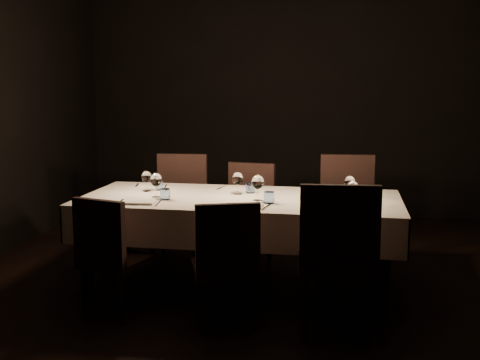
% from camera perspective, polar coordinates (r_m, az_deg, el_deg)
% --- Properties ---
extents(room, '(5.01, 6.01, 3.01)m').
position_cam_1_polar(room, '(4.69, 0.00, 7.24)').
color(room, black).
rests_on(room, ground).
extents(dining_table, '(2.52, 1.12, 0.76)m').
position_cam_1_polar(dining_table, '(4.79, 0.00, -2.52)').
color(dining_table, black).
rests_on(dining_table, ground).
extents(chair_near_left, '(0.52, 0.52, 0.87)m').
position_cam_1_polar(chair_near_left, '(4.36, -12.32, -6.59)').
color(chair_near_left, black).
rests_on(chair_near_left, ground).
extents(place_setting_near_left, '(0.36, 0.42, 0.20)m').
position_cam_1_polar(place_setting_near_left, '(4.71, -8.24, -0.94)').
color(place_setting_near_left, silver).
rests_on(place_setting_near_left, dining_table).
extents(chair_near_center, '(0.54, 0.54, 0.89)m').
position_cam_1_polar(chair_near_center, '(4.07, -1.37, -7.42)').
color(chair_near_center, black).
rests_on(chair_near_center, ground).
extents(place_setting_near_center, '(0.38, 0.42, 0.20)m').
position_cam_1_polar(place_setting_near_center, '(4.52, 1.58, -1.23)').
color(place_setting_near_center, silver).
rests_on(place_setting_near_center, dining_table).
extents(chair_near_right, '(0.54, 0.54, 1.04)m').
position_cam_1_polar(chair_near_right, '(3.97, 9.24, -6.90)').
color(chair_near_right, black).
rests_on(chair_near_right, ground).
extents(place_setting_near_right, '(0.33, 0.40, 0.18)m').
position_cam_1_polar(place_setting_near_right, '(4.48, 10.69, -1.63)').
color(place_setting_near_right, silver).
rests_on(place_setting_near_right, dining_table).
extents(chair_far_left, '(0.50, 0.50, 0.99)m').
position_cam_1_polar(chair_far_left, '(5.69, -5.71, -2.16)').
color(chair_far_left, black).
rests_on(chair_far_left, ground).
extents(place_setting_far_left, '(0.32, 0.40, 0.17)m').
position_cam_1_polar(place_setting_far_left, '(5.17, -8.44, -0.16)').
color(place_setting_far_left, silver).
rests_on(place_setting_far_left, dining_table).
extents(chair_far_center, '(0.51, 0.51, 0.93)m').
position_cam_1_polar(chair_far_center, '(5.55, 0.75, -2.74)').
color(chair_far_center, black).
rests_on(chair_far_center, ground).
extents(place_setting_far_center, '(0.35, 0.40, 0.18)m').
position_cam_1_polar(place_setting_far_center, '(4.98, 0.04, -0.36)').
color(place_setting_far_center, silver).
rests_on(place_setting_far_center, dining_table).
extents(chair_far_right, '(0.52, 0.52, 1.02)m').
position_cam_1_polar(chair_far_right, '(5.51, 10.16, -2.53)').
color(chair_far_right, black).
rests_on(chair_far_right, ground).
extents(place_setting_far_right, '(0.33, 0.40, 0.18)m').
position_cam_1_polar(place_setting_far_right, '(4.90, 10.40, -0.68)').
color(place_setting_far_right, silver).
rests_on(place_setting_far_right, dining_table).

